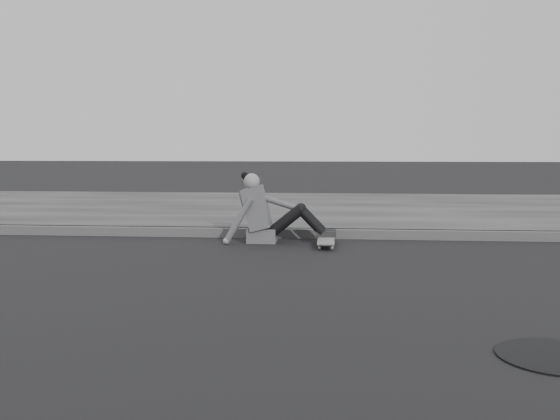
% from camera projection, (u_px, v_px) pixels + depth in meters
% --- Properties ---
extents(ground, '(80.00, 80.00, 0.00)m').
position_uv_depth(ground, '(311.00, 281.00, 5.58)').
color(ground, black).
rests_on(ground, ground).
extents(curb, '(24.00, 0.16, 0.12)m').
position_uv_depth(curb, '(318.00, 233.00, 8.13)').
color(curb, '#4D4D4D').
rests_on(curb, ground).
extents(sidewalk, '(24.00, 6.00, 0.12)m').
position_uv_depth(sidewalk, '(322.00, 210.00, 11.12)').
color(sidewalk, '#383838').
rests_on(sidewalk, ground).
extents(manhole, '(0.66, 0.66, 0.01)m').
position_uv_depth(manhole, '(555.00, 356.00, 3.57)').
color(manhole, black).
rests_on(manhole, ground).
extents(skateboard, '(0.20, 0.78, 0.09)m').
position_uv_depth(skateboard, '(326.00, 240.00, 7.48)').
color(skateboard, '#A3A39D').
rests_on(skateboard, ground).
extents(seated_woman, '(1.38, 0.46, 0.88)m').
position_uv_depth(seated_woman, '(267.00, 213.00, 7.76)').
color(seated_woman, '#555557').
rests_on(seated_woman, ground).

